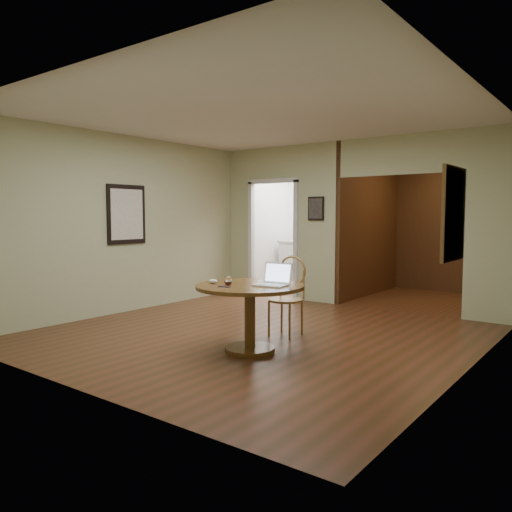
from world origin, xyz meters
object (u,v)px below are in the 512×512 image
Objects in this scene: dining_table at (250,302)px; closed_laptop at (270,283)px; chair at (288,291)px; open_laptop at (274,279)px.

closed_laptop reaches higher than dining_table.
chair is at bearing 80.69° from closed_laptop.
dining_table is 0.31m from closed_laptop.
dining_table is 1.20× the size of chair.
chair reaches higher than closed_laptop.
chair is 0.77m from closed_laptop.
chair is 2.76× the size of open_laptop.
dining_table is 4.03× the size of closed_laptop.
closed_laptop is (-0.09, 0.06, -0.05)m from open_laptop.
open_laptop is at bearing -60.28° from closed_laptop.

